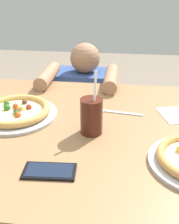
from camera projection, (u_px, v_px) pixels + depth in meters
dining_table at (78, 152)px, 1.07m from camera, size 1.12×0.92×0.75m
pizza_far at (16, 112)px, 1.09m from camera, size 0.33×0.33×0.04m
drink_cup_colored at (91, 116)px, 0.95m from camera, size 0.08×0.08×0.23m
fork at (115, 112)px, 1.12m from camera, size 0.20×0.05×0.00m
cell_phone at (50, 171)px, 0.78m from camera, size 0.15×0.08×0.01m
diner_seated at (85, 120)px, 1.77m from camera, size 0.40×0.52×0.91m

